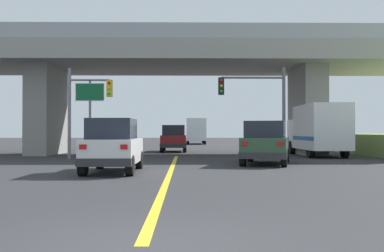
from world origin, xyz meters
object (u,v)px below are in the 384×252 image
(traffic_signal_nearside, at_px, (260,99))
(box_truck, at_px, (318,130))
(highway_sign, at_px, (90,100))
(semi_truck_distant, at_px, (196,131))
(sedan_oncoming, at_px, (174,138))
(suv_crossing, at_px, (266,143))
(traffic_signal_farside, at_px, (84,102))
(suv_lead, at_px, (113,146))

(traffic_signal_nearside, bearing_deg, box_truck, 37.84)
(traffic_signal_nearside, relative_size, highway_sign, 1.11)
(box_truck, distance_m, semi_truck_distant, 28.35)
(traffic_signal_nearside, bearing_deg, sedan_oncoming, 117.92)
(sedan_oncoming, bearing_deg, traffic_signal_nearside, -62.08)
(suv_crossing, relative_size, traffic_signal_nearside, 0.91)
(traffic_signal_nearside, distance_m, traffic_signal_farside, 9.93)
(suv_crossing, distance_m, semi_truck_distant, 34.67)
(traffic_signal_nearside, bearing_deg, suv_lead, -130.89)
(suv_crossing, bearing_deg, semi_truck_distant, 108.51)
(suv_crossing, distance_m, highway_sign, 11.64)
(suv_crossing, relative_size, sedan_oncoming, 1.07)
(sedan_oncoming, bearing_deg, box_truck, -34.30)
(suv_crossing, xyz_separation_m, highway_sign, (-9.56, 6.19, 2.42))
(suv_lead, relative_size, traffic_signal_farside, 0.83)
(highway_sign, distance_m, semi_truck_distant, 29.29)
(semi_truck_distant, bearing_deg, box_truck, -75.54)
(traffic_signal_nearside, distance_m, highway_sign, 10.20)
(suv_lead, height_order, traffic_signal_nearside, traffic_signal_nearside)
(suv_crossing, xyz_separation_m, box_truck, (4.54, 7.12, 0.65))
(suv_lead, height_order, highway_sign, highway_sign)
(suv_lead, xyz_separation_m, traffic_signal_farside, (-3.03, 8.65, 2.23))
(highway_sign, bearing_deg, semi_truck_distant, 76.10)
(traffic_signal_farside, bearing_deg, semi_truck_distant, 76.86)
(box_truck, relative_size, traffic_signal_farside, 1.36)
(traffic_signal_nearside, bearing_deg, highway_sign, 166.88)
(traffic_signal_farside, relative_size, highway_sign, 1.11)
(traffic_signal_farside, bearing_deg, box_truck, 10.18)
(highway_sign, bearing_deg, box_truck, 3.75)
(suv_lead, bearing_deg, semi_truck_distant, 84.14)
(highway_sign, relative_size, semi_truck_distant, 0.67)
(suv_lead, distance_m, suv_crossing, 7.66)
(sedan_oncoming, relative_size, semi_truck_distant, 0.63)
(suv_lead, height_order, box_truck, box_truck)
(sedan_oncoming, xyz_separation_m, traffic_signal_farside, (-4.85, -8.82, 2.23))
(box_truck, xyz_separation_m, sedan_oncoming, (-9.22, 6.29, -0.65))
(suv_lead, relative_size, semi_truck_distant, 0.62)
(traffic_signal_farside, bearing_deg, suv_crossing, -25.70)
(suv_lead, distance_m, semi_truck_distant, 38.83)
(suv_crossing, relative_size, highway_sign, 1.01)
(suv_lead, height_order, traffic_signal_farside, traffic_signal_farside)
(box_truck, bearing_deg, highway_sign, -176.25)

